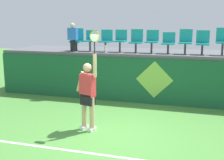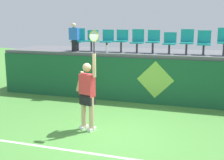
% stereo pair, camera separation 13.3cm
% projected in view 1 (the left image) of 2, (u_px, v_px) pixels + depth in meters
% --- Properties ---
extents(ground_plane, '(40.00, 40.00, 0.00)m').
position_uv_depth(ground_plane, '(113.00, 135.00, 7.45)').
color(ground_plane, '#478438').
extents(court_back_wall, '(10.93, 0.20, 1.57)m').
position_uv_depth(court_back_wall, '(140.00, 80.00, 10.32)').
color(court_back_wall, '#195633').
rests_on(court_back_wall, ground_plane).
extents(spectator_platform, '(10.93, 2.52, 0.12)m').
position_uv_depth(spectator_platform, '(147.00, 53.00, 11.29)').
color(spectator_platform, '#56565B').
rests_on(spectator_platform, court_back_wall).
extents(court_baseline_stripe, '(9.84, 0.08, 0.01)m').
position_uv_depth(court_baseline_stripe, '(97.00, 154.00, 6.38)').
color(court_baseline_stripe, white).
rests_on(court_baseline_stripe, ground_plane).
extents(tennis_player, '(0.73, 0.36, 2.59)m').
position_uv_depth(tennis_player, '(88.00, 93.00, 7.64)').
color(tennis_player, white).
rests_on(tennis_player, ground_plane).
extents(tennis_ball, '(0.07, 0.07, 0.07)m').
position_uv_depth(tennis_ball, '(87.00, 126.00, 8.00)').
color(tennis_ball, '#D1E533').
rests_on(tennis_ball, ground_plane).
extents(water_bottle, '(0.07, 0.07, 0.27)m').
position_uv_depth(water_bottle, '(106.00, 49.00, 10.65)').
color(water_bottle, white).
rests_on(water_bottle, spectator_platform).
extents(stadium_chair_0, '(0.44, 0.42, 0.85)m').
position_uv_depth(stadium_chair_0, '(77.00, 39.00, 11.41)').
color(stadium_chair_0, '#38383D').
rests_on(stadium_chair_0, spectator_platform).
extents(stadium_chair_1, '(0.44, 0.42, 0.78)m').
position_uv_depth(stadium_chair_1, '(91.00, 39.00, 11.24)').
color(stadium_chair_1, '#38383D').
rests_on(stadium_chair_1, spectator_platform).
extents(stadium_chair_2, '(0.44, 0.42, 0.81)m').
position_uv_depth(stadium_chair_2, '(106.00, 39.00, 11.07)').
color(stadium_chair_2, '#38383D').
rests_on(stadium_chair_2, spectator_platform).
extents(stadium_chair_3, '(0.44, 0.42, 0.81)m').
position_uv_depth(stadium_chair_3, '(120.00, 39.00, 10.90)').
color(stadium_chair_3, '#38383D').
rests_on(stadium_chair_3, spectator_platform).
extents(stadium_chair_4, '(0.44, 0.42, 0.83)m').
position_uv_depth(stadium_chair_4, '(136.00, 40.00, 10.74)').
color(stadium_chair_4, '#38383D').
rests_on(stadium_chair_4, spectator_platform).
extents(stadium_chair_5, '(0.44, 0.42, 0.81)m').
position_uv_depth(stadium_chair_5, '(152.00, 40.00, 10.57)').
color(stadium_chair_5, '#38383D').
rests_on(stadium_chair_5, spectator_platform).
extents(stadium_chair_6, '(0.44, 0.42, 0.74)m').
position_uv_depth(stadium_chair_6, '(168.00, 42.00, 10.41)').
color(stadium_chair_6, '#38383D').
rests_on(stadium_chair_6, spectator_platform).
extents(stadium_chair_7, '(0.44, 0.42, 0.85)m').
position_uv_depth(stadium_chair_7, '(186.00, 40.00, 10.24)').
color(stadium_chair_7, '#38383D').
rests_on(stadium_chair_7, spectator_platform).
extents(stadium_chair_8, '(0.44, 0.42, 0.81)m').
position_uv_depth(stadium_chair_8, '(203.00, 42.00, 10.09)').
color(stadium_chair_8, '#38383D').
rests_on(stadium_chair_8, spectator_platform).
extents(stadium_chair_9, '(0.44, 0.42, 0.91)m').
position_uv_depth(stadium_chair_9, '(223.00, 40.00, 9.89)').
color(stadium_chair_9, '#38383D').
rests_on(stadium_chair_9, spectator_platform).
extents(spectator_0, '(0.34, 0.20, 1.06)m').
position_uv_depth(spectator_0, '(73.00, 37.00, 11.01)').
color(spectator_0, black).
rests_on(spectator_0, spectator_platform).
extents(wall_signage_mount, '(1.27, 0.01, 1.50)m').
position_uv_depth(wall_signage_mount, '(154.00, 104.00, 10.23)').
color(wall_signage_mount, '#195633').
rests_on(wall_signage_mount, ground_plane).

